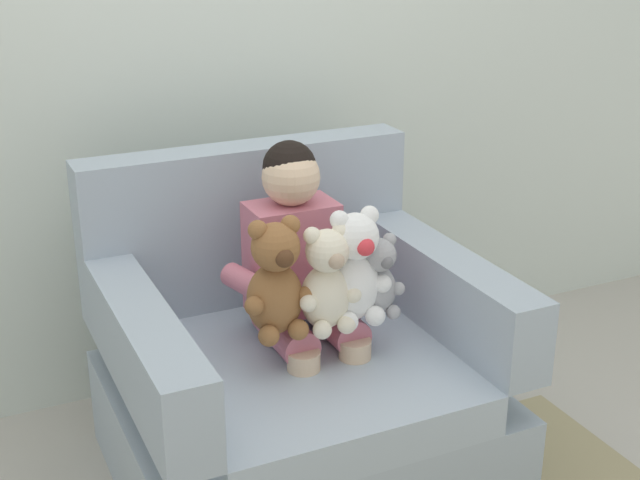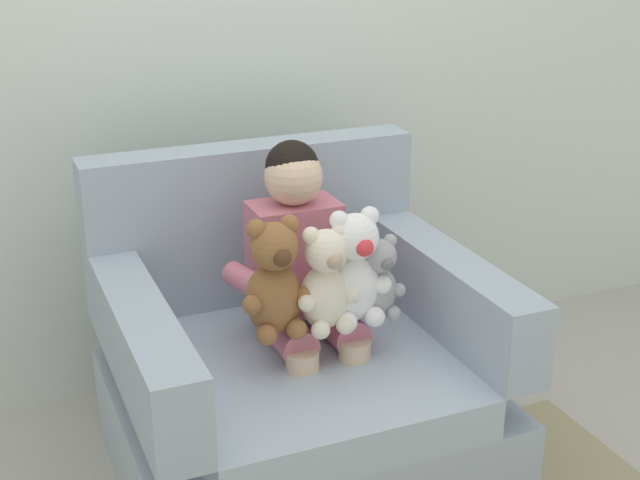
# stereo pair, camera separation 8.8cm
# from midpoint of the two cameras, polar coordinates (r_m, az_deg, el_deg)

# --- Properties ---
(ground_plane) EXTENTS (8.00, 8.00, 0.00)m
(ground_plane) POSITION_cam_midpoint_polar(r_m,az_deg,el_deg) (2.81, -2.19, -14.95)
(ground_plane) COLOR #ADA89E
(back_wall) EXTENTS (6.00, 0.10, 2.60)m
(back_wall) POSITION_cam_midpoint_polar(r_m,az_deg,el_deg) (3.02, -8.52, 14.21)
(back_wall) COLOR silver
(back_wall) RESTS_ON ground
(armchair) EXTENTS (1.06, 0.95, 0.95)m
(armchair) POSITION_cam_midpoint_polar(r_m,az_deg,el_deg) (2.67, -2.64, -9.12)
(armchair) COLOR #9EADBC
(armchair) RESTS_ON ground
(seated_child) EXTENTS (0.45, 0.39, 0.82)m
(seated_child) POSITION_cam_midpoint_polar(r_m,az_deg,el_deg) (2.56, -2.22, -1.95)
(seated_child) COLOR #C66B7F
(seated_child) RESTS_ON armchair
(plush_white) EXTENTS (0.20, 0.16, 0.34)m
(plush_white) POSITION_cam_midpoint_polar(r_m,az_deg,el_deg) (2.43, 1.21, -1.95)
(plush_white) COLOR white
(plush_white) RESTS_ON armchair
(plush_cream) EXTENTS (0.18, 0.15, 0.31)m
(plush_cream) POSITION_cam_midpoint_polar(r_m,az_deg,el_deg) (2.39, -0.61, -2.73)
(plush_cream) COLOR silver
(plush_cream) RESTS_ON armchair
(plush_grey) EXTENTS (0.15, 0.12, 0.25)m
(plush_grey) POSITION_cam_midpoint_polar(r_m,az_deg,el_deg) (2.48, 2.79, -2.54)
(plush_grey) COLOR #9E9EA3
(plush_grey) RESTS_ON armchair
(plush_brown) EXTENTS (0.20, 0.16, 0.34)m
(plush_brown) POSITION_cam_midpoint_polar(r_m,az_deg,el_deg) (2.35, -3.95, -2.72)
(plush_brown) COLOR brown
(plush_brown) RESTS_ON armchair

